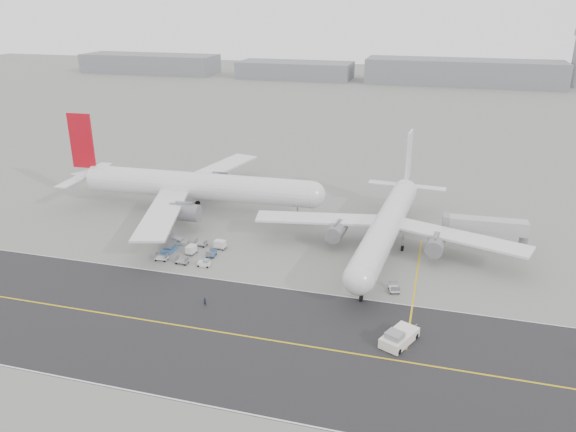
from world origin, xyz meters
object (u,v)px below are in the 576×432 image
(jet_bridge, at_px, (486,227))
(airliner_a, at_px, (192,185))
(pushback_tug, at_px, (399,337))
(airliner_b, at_px, (388,224))
(ground_crew_a, at_px, (205,302))

(jet_bridge, bearing_deg, airliner_a, 174.65)
(pushback_tug, bearing_deg, airliner_b, 124.06)
(airliner_b, bearing_deg, ground_crew_a, -126.27)
(airliner_b, distance_m, jet_bridge, 19.96)
(airliner_a, relative_size, ground_crew_a, 40.49)
(airliner_a, height_order, airliner_b, airliner_a)
(airliner_a, xyz_separation_m, ground_crew_a, (20.43, -40.09, -5.56))
(airliner_a, bearing_deg, ground_crew_a, -155.26)
(airliner_a, bearing_deg, airliner_b, -103.87)
(airliner_a, distance_m, airliner_b, 47.57)
(jet_bridge, xyz_separation_m, ground_crew_a, (-45.18, -36.53, -3.75))
(airliner_b, distance_m, pushback_tug, 33.54)
(airliner_a, distance_m, pushback_tug, 67.34)
(airliner_b, height_order, pushback_tug, airliner_b)
(airliner_a, relative_size, airliner_b, 1.16)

